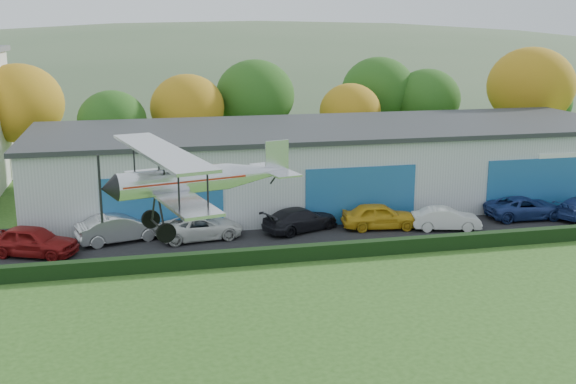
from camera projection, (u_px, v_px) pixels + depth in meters
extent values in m
cube|color=black|center=(333.00, 230.00, 41.61)|extent=(48.00, 9.00, 0.05)
cube|color=black|center=(359.00, 249.00, 36.97)|extent=(46.00, 0.60, 0.80)
cube|color=#B2B7BC|center=(333.00, 165.00, 48.08)|extent=(40.00, 12.00, 5.00)
cube|color=#2D3033|center=(334.00, 127.00, 47.45)|extent=(40.60, 12.60, 0.30)
cube|color=#215D98|center=(163.00, 207.00, 39.95)|extent=(7.00, 0.12, 3.60)
cube|color=#215D98|center=(361.00, 196.00, 42.51)|extent=(7.00, 0.12, 3.60)
cube|color=#215D98|center=(536.00, 186.00, 45.08)|extent=(7.00, 0.12, 3.60)
cylinder|color=#3D2614|center=(24.00, 159.00, 54.98)|extent=(0.36, 0.36, 3.15)
ellipsoid|color=#9D7613|center=(19.00, 103.00, 53.92)|extent=(6.84, 6.84, 6.16)
cylinder|color=#3D2614|center=(115.00, 165.00, 54.66)|extent=(0.36, 0.36, 2.45)
ellipsoid|color=#1E4C14|center=(112.00, 121.00, 53.84)|extent=(5.32, 5.32, 4.79)
cylinder|color=#3D2614|center=(189.00, 155.00, 57.79)|extent=(0.36, 0.36, 2.80)
ellipsoid|color=#9D7613|center=(187.00, 108.00, 56.85)|extent=(6.08, 6.08, 5.47)
cylinder|color=#3D2614|center=(256.00, 146.00, 60.93)|extent=(0.36, 0.36, 3.15)
ellipsoid|color=#1E4C14|center=(255.00, 95.00, 59.87)|extent=(6.84, 6.84, 6.16)
cylinder|color=#3D2614|center=(349.00, 150.00, 60.82)|extent=(0.36, 0.36, 2.45)
ellipsoid|color=#9D7613|center=(350.00, 111.00, 60.00)|extent=(5.32, 5.32, 4.79)
cylinder|color=#3D2614|center=(425.00, 141.00, 64.38)|extent=(0.36, 0.36, 2.80)
ellipsoid|color=#1E4C14|center=(427.00, 99.00, 63.44)|extent=(6.08, 6.08, 5.47)
cylinder|color=#3D2614|center=(526.00, 142.00, 62.22)|extent=(0.36, 0.36, 3.50)
ellipsoid|color=#9D7613|center=(531.00, 86.00, 61.04)|extent=(7.60, 7.60, 6.84)
cylinder|color=#3D2614|center=(541.00, 139.00, 66.99)|extent=(0.36, 0.36, 2.45)
ellipsoid|color=#1E4C14|center=(544.00, 103.00, 66.16)|extent=(5.32, 5.32, 4.79)
cylinder|color=#3D2614|center=(377.00, 138.00, 65.38)|extent=(0.36, 0.36, 3.15)
ellipsoid|color=#1E4C14|center=(378.00, 90.00, 64.33)|extent=(6.84, 6.84, 6.16)
ellipsoid|color=#4C6642|center=(259.00, 144.00, 161.67)|extent=(320.00, 196.00, 56.00)
ellipsoid|color=#4C6642|center=(530.00, 112.00, 175.30)|extent=(240.00, 126.00, 36.00)
imported|color=maroon|center=(33.00, 241.00, 36.75)|extent=(5.14, 3.67, 1.63)
imported|color=silver|center=(120.00, 228.00, 39.16)|extent=(5.14, 2.92, 1.60)
imported|color=silver|center=(201.00, 227.00, 39.68)|extent=(5.07, 2.83, 1.34)
imported|color=black|center=(300.00, 219.00, 41.23)|extent=(5.22, 3.72, 1.40)
imported|color=gold|center=(380.00, 216.00, 41.66)|extent=(4.74, 2.38, 1.55)
imported|color=silver|center=(446.00, 219.00, 41.45)|extent=(4.27, 2.29, 1.34)
imported|color=navy|center=(525.00, 208.00, 43.80)|extent=(5.08, 2.48, 1.39)
cylinder|color=silver|center=(174.00, 182.00, 24.07)|extent=(4.09, 1.87, 0.94)
cone|color=silver|center=(256.00, 173.00, 25.43)|extent=(2.46, 1.47, 0.94)
cone|color=black|center=(109.00, 188.00, 23.09)|extent=(0.73, 1.04, 0.94)
cube|color=#A82814|center=(182.00, 179.00, 24.19)|extent=(4.50, 1.99, 0.06)
cube|color=black|center=(188.00, 168.00, 24.19)|extent=(1.37, 0.91, 0.26)
cube|color=silver|center=(168.00, 191.00, 24.05)|extent=(3.07, 7.63, 0.10)
cube|color=silver|center=(161.00, 151.00, 23.62)|extent=(3.27, 8.06, 0.10)
cylinder|color=black|center=(179.00, 189.00, 21.31)|extent=(0.08, 0.08, 1.36)
cylinder|color=black|center=(208.00, 186.00, 21.72)|extent=(0.08, 0.08, 1.36)
cylinder|color=black|center=(134.00, 159.00, 26.04)|extent=(0.08, 0.08, 1.36)
cylinder|color=black|center=(158.00, 157.00, 26.45)|extent=(0.08, 0.08, 1.36)
cylinder|color=black|center=(164.00, 164.00, 23.39)|extent=(0.11, 0.23, 0.78)
cylinder|color=black|center=(158.00, 160.00, 24.03)|extent=(0.11, 0.23, 0.78)
cylinder|color=black|center=(161.00, 211.00, 23.62)|extent=(0.25, 0.72, 1.28)
cylinder|color=black|center=(154.00, 205.00, 24.39)|extent=(0.25, 0.72, 1.28)
cylinder|color=black|center=(158.00, 226.00, 24.15)|extent=(0.55, 1.95, 0.07)
cylinder|color=black|center=(166.00, 233.00, 23.34)|extent=(0.69, 0.30, 0.67)
cylinder|color=black|center=(151.00, 219.00, 24.97)|extent=(0.69, 0.30, 0.67)
cylinder|color=black|center=(274.00, 178.00, 25.81)|extent=(0.39, 0.15, 0.44)
cube|color=silver|center=(274.00, 170.00, 25.73)|extent=(1.57, 2.87, 0.06)
cube|color=silver|center=(277.00, 156.00, 25.66)|extent=(0.93, 0.29, 1.15)
cube|color=black|center=(100.00, 189.00, 22.97)|extent=(0.09, 0.14, 2.30)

